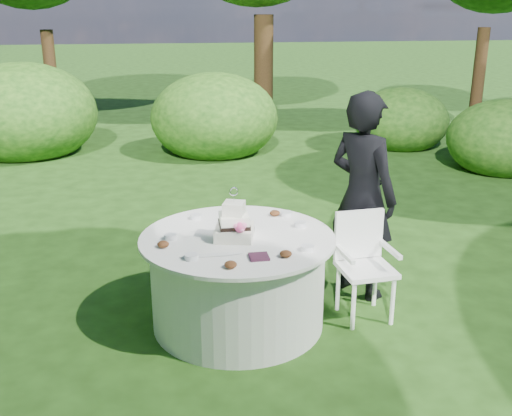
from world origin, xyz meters
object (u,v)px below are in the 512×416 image
Objects in this scene: napkins at (259,257)px; table at (238,280)px; guest at (362,196)px; cake at (234,225)px; chair at (363,257)px.

table is at bearing 102.16° from napkins.
napkins is 0.60m from table.
guest is at bearing 38.34° from napkins.
table is 3.72× the size of cake.
chair is at bearing 131.23° from guest.
table is at bearing 53.38° from cake.
cake is (-0.13, 0.41, 0.10)m from napkins.
table is (-1.16, -0.39, -0.54)m from guest.
chair reaches higher than napkins.
napkins is 0.16× the size of chair.
cake is 0.47× the size of chair.
guest is 1.27m from cake.
chair reaches higher than table.
napkins is 0.33× the size of cake.
guest reaches higher than chair.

